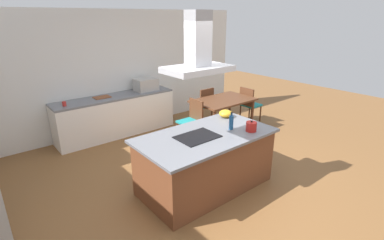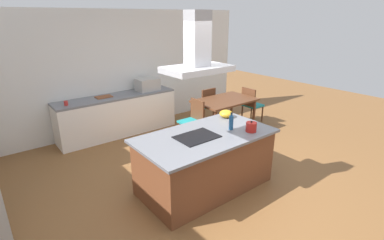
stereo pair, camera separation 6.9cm
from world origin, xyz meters
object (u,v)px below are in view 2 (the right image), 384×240
chair_at_left_end (194,118)px  chair_facing_back_wall (206,103)px  mixing_bowl (226,114)px  range_hood (197,53)px  cooktop (197,137)px  coffee_mug_red (66,103)px  tea_kettle (251,127)px  chair_at_right_end (251,103)px  countertop_microwave (148,84)px  olive_oil_bottle (231,122)px  dining_table (225,103)px  cutting_board (104,97)px

chair_at_left_end → chair_facing_back_wall: size_ratio=1.00×
mixing_bowl → range_hood: range_hood is taller
cooktop → coffee_mug_red: (-1.03, 2.80, 0.04)m
cooktop → tea_kettle: bearing=-23.2°
coffee_mug_red → chair_at_right_end: coffee_mug_red is taller
tea_kettle → mixing_bowl: tea_kettle is taller
tea_kettle → chair_at_right_end: 2.95m
cooktop → countertop_microwave: 3.00m
chair_at_left_end → chair_facing_back_wall: bearing=36.0°
cooktop → tea_kettle: (0.79, -0.34, 0.07)m
mixing_bowl → countertop_microwave: (-0.10, 2.52, 0.08)m
olive_oil_bottle → coffee_mug_red: (-1.63, 2.89, -0.07)m
cooktop → dining_table: cooktop is taller
cutting_board → dining_table: cutting_board is taller
countertop_microwave → cutting_board: (-1.06, 0.05, -0.13)m
mixing_bowl → coffee_mug_red: size_ratio=2.58×
cooktop → cutting_board: size_ratio=1.76×
chair_facing_back_wall → chair_at_left_end: bearing=-144.0°
cooktop → coffee_mug_red: bearing=110.2°
cooktop → range_hood: 1.20m
tea_kettle → coffee_mug_red: tea_kettle is taller
chair_at_right_end → tea_kettle: bearing=-139.5°
coffee_mug_red → chair_at_right_end: size_ratio=0.10×
coffee_mug_red → dining_table: bearing=-21.8°
olive_oil_bottle → range_hood: (-0.60, 0.09, 1.08)m
coffee_mug_red → range_hood: bearing=-69.8°
cooktop → olive_oil_bottle: (0.60, -0.09, 0.11)m
countertop_microwave → dining_table: 1.86m
tea_kettle → countertop_microwave: countertop_microwave is taller
olive_oil_bottle → mixing_bowl: (0.35, 0.46, -0.05)m
coffee_mug_red → chair_at_left_end: coffee_mug_red is taller
olive_oil_bottle → cutting_board: bearing=105.1°
tea_kettle → olive_oil_bottle: bearing=127.4°
mixing_bowl → coffee_mug_red: bearing=129.1°
mixing_bowl → countertop_microwave: size_ratio=0.46×
chair_at_right_end → countertop_microwave: bearing=148.4°
cutting_board → chair_at_left_end: cutting_board is taller
chair_at_right_end → chair_at_left_end: bearing=180.0°
cooktop → chair_at_left_end: (1.17, 1.55, -0.40)m
cooktop → olive_oil_bottle: 0.62m
tea_kettle → chair_facing_back_wall: size_ratio=0.24×
countertop_microwave → cutting_board: 1.07m
olive_oil_bottle → chair_facing_back_wall: 2.79m
cutting_board → dining_table: (2.30, -1.38, -0.24)m
cooktop → chair_facing_back_wall: bearing=46.8°
chair_at_right_end → chair_at_left_end: (-1.83, 0.00, 0.00)m
olive_oil_bottle → range_hood: range_hood is taller
cooktop → mixing_bowl: (0.95, 0.36, 0.06)m
cooktop → chair_facing_back_wall: cooktop is taller
countertop_microwave → dining_table: (1.24, -1.33, -0.37)m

